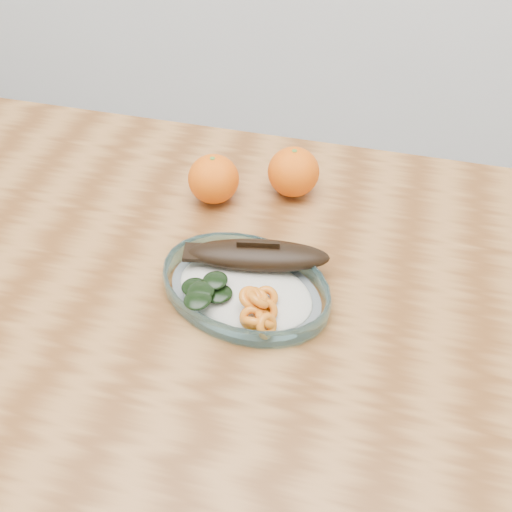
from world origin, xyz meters
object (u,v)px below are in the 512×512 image
Objects in this scene: orange_left at (214,179)px; orange_right at (293,172)px; dining_table at (184,324)px; plated_meal at (246,285)px.

orange_right is (0.12, 0.05, 0.00)m from orange_left.
orange_left is at bearing 91.03° from dining_table.
dining_table is at bearing -168.70° from plated_meal.
dining_table is 0.16m from plated_meal.
orange_left is 0.98× the size of orange_right.
plated_meal is at bearing -93.57° from orange_right.
orange_right reaches higher than dining_table.
orange_right reaches higher than orange_left.
dining_table is at bearing -116.19° from orange_right.
orange_left is at bearing -157.71° from orange_right.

